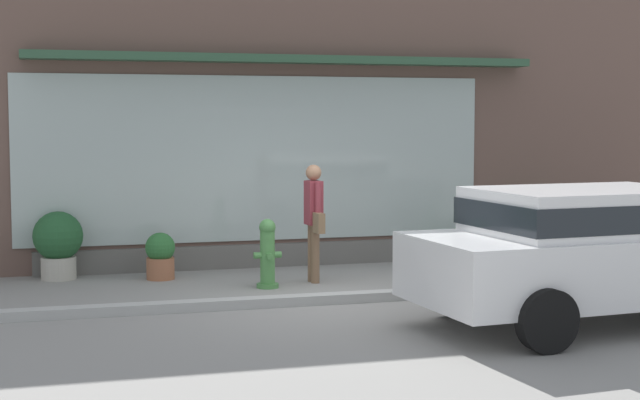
% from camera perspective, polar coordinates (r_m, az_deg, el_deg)
% --- Properties ---
extents(ground_plane, '(60.00, 60.00, 0.00)m').
position_cam_1_polar(ground_plane, '(12.45, 1.42, -5.88)').
color(ground_plane, gray).
extents(curb_strip, '(14.00, 0.24, 0.12)m').
position_cam_1_polar(curb_strip, '(12.25, 1.71, -5.77)').
color(curb_strip, '#B2B2AD').
rests_on(curb_strip, ground_plane).
extents(storefront, '(14.00, 0.81, 4.79)m').
position_cam_1_polar(storefront, '(15.30, -2.19, 4.95)').
color(storefront, brown).
rests_on(storefront, ground_plane).
extents(fire_hydrant, '(0.38, 0.34, 0.95)m').
position_cam_1_polar(fire_hydrant, '(13.23, -3.12, -3.17)').
color(fire_hydrant, '#4C8C47').
rests_on(fire_hydrant, ground_plane).
extents(pedestrian_with_handbag, '(0.22, 0.62, 1.67)m').
position_cam_1_polar(pedestrian_with_handbag, '(13.58, -0.36, -0.89)').
color(pedestrian_with_handbag, brown).
rests_on(pedestrian_with_handbag, ground_plane).
extents(parked_car_white, '(4.47, 2.30, 1.54)m').
position_cam_1_polar(parked_car_white, '(11.22, 16.06, -2.68)').
color(parked_car_white, white).
rests_on(parked_car_white, ground_plane).
extents(potted_plant_low_front, '(0.43, 0.43, 0.68)m').
position_cam_1_polar(potted_plant_low_front, '(14.12, -9.40, -3.24)').
color(potted_plant_low_front, '#9E6042').
rests_on(potted_plant_low_front, ground_plane).
extents(potted_plant_by_entrance, '(0.73, 0.73, 1.04)m').
position_cam_1_polar(potted_plant_by_entrance, '(16.31, 12.73, -1.42)').
color(potted_plant_by_entrance, '#B7B2A3').
rests_on(potted_plant_by_entrance, ground_plane).
extents(potted_plant_near_hydrant, '(0.71, 0.71, 0.99)m').
position_cam_1_polar(potted_plant_near_hydrant, '(14.41, -15.21, -2.40)').
color(potted_plant_near_hydrant, '#B7B2A3').
rests_on(potted_plant_near_hydrant, ground_plane).
extents(potted_plant_doorstep, '(0.48, 0.48, 0.91)m').
position_cam_1_polar(potted_plant_doorstep, '(15.49, 8.45, -2.22)').
color(potted_plant_doorstep, '#33473D').
rests_on(potted_plant_doorstep, ground_plane).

